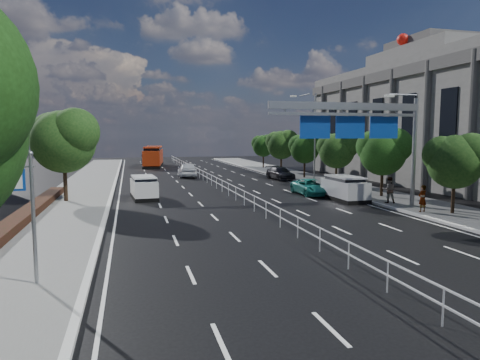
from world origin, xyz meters
name	(u,v)px	position (x,y,z in m)	size (l,w,h in m)	color
ground	(338,263)	(0.00, 0.00, 0.00)	(160.00, 160.00, 0.00)	black
sidewalk_near	(2,288)	(-11.50, 0.00, 0.07)	(5.00, 140.00, 0.14)	slate
kerb_near	(87,281)	(-9.00, 0.00, 0.07)	(0.25, 140.00, 0.15)	silver
median_fence	(218,184)	(0.00, 22.50, 0.53)	(0.05, 85.00, 1.02)	silver
toilet_sign	(16,196)	(-10.95, 0.00, 2.94)	(1.62, 0.18, 4.34)	gray
overhead_gantry	(362,122)	(6.74, 10.05, 5.61)	(10.24, 0.38, 7.45)	gray
streetlight_far	(312,131)	(10.50, 26.00, 5.21)	(2.78, 2.40, 9.00)	gray
civic_hall	(451,120)	(23.72, 22.00, 6.27)	(14.40, 36.00, 14.35)	slate
near_tree_back	(64,138)	(-11.94, 17.97, 4.61)	(4.84, 4.51, 6.69)	black
far_tree_c	(456,159)	(11.24, 6.98, 3.43)	(3.52, 3.28, 4.94)	black
far_tree_d	(384,150)	(11.25, 14.48, 3.69)	(3.85, 3.59, 5.34)	black
far_tree_e	(337,149)	(11.25, 21.98, 3.56)	(3.63, 3.38, 5.13)	black
far_tree_f	(305,147)	(11.24, 29.48, 3.49)	(3.52, 3.28, 5.02)	black
far_tree_g	(282,143)	(11.25, 36.98, 3.75)	(3.96, 3.69, 5.45)	black
far_tree_h	(264,145)	(11.24, 44.48, 3.42)	(3.41, 3.18, 4.91)	black
white_minivan	(144,188)	(-6.54, 18.57, 0.85)	(2.04, 4.11, 1.73)	black
red_bus	(153,156)	(-3.99, 51.82, 1.61)	(3.70, 10.58, 3.09)	black
near_car_silver	(187,170)	(-1.12, 34.65, 0.84)	(1.99, 4.95, 1.69)	silver
near_car_dark	(147,160)	(-4.78, 54.99, 0.85)	(1.80, 5.17, 1.70)	black
silver_minivan	(345,188)	(7.79, 14.00, 0.89)	(1.90, 4.38, 1.81)	black
parked_car_teal	(311,187)	(6.61, 17.35, 0.63)	(2.09, 4.52, 1.26)	#197469
parked_car_dark	(280,173)	(8.30, 29.32, 0.68)	(1.90, 4.67, 1.35)	black
pedestrian_a	(422,198)	(9.73, 7.85, 0.96)	(0.60, 0.39, 1.64)	gray
pedestrian_b	(389,190)	(9.72, 11.34, 1.05)	(0.88, 0.69, 1.81)	gray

